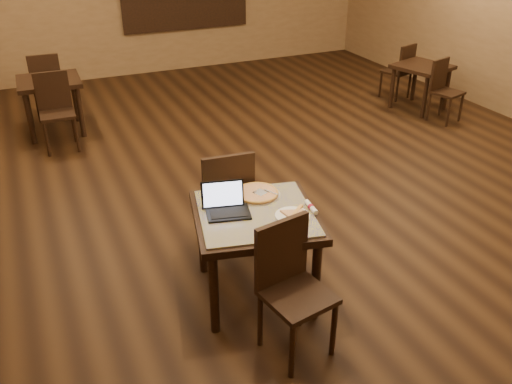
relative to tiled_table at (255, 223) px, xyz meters
name	(u,v)px	position (x,y,z in m)	size (l,w,h in m)	color
ground	(282,182)	(1.08, 1.68, -0.66)	(10.00, 10.00, 0.00)	black
tiled_table	(255,223)	(0.00, 0.00, 0.00)	(1.10, 1.10, 0.76)	black
chair_main_near	(290,281)	(-0.02, -0.62, -0.11)	(0.49, 0.49, 0.98)	black
chair_main_far	(226,198)	(-0.01, 0.61, -0.08)	(0.48, 0.48, 1.02)	black
laptop	(226,204)	(-0.20, 0.10, 0.16)	(0.37, 0.32, 0.22)	black
plate	(292,216)	(0.22, -0.18, 0.11)	(0.26, 0.26, 0.01)	white
pizza_slice	(293,214)	(0.22, -0.18, 0.13)	(0.21, 0.21, 0.02)	beige
pizza_pan	(257,194)	(0.12, 0.24, 0.11)	(0.37, 0.37, 0.01)	silver
pizza_whole	(257,193)	(0.12, 0.24, 0.12)	(0.34, 0.34, 0.02)	beige
spatula	(260,192)	(0.14, 0.22, 0.13)	(0.09, 0.22, 0.01)	silver
napkin_roll	(311,207)	(0.40, -0.14, 0.12)	(0.06, 0.19, 0.04)	white
other_table_a	(422,73)	(4.08, 3.04, -0.10)	(0.90, 0.90, 0.67)	black
other_table_a_chair_near	(443,87)	(4.06, 2.53, -0.17)	(0.47, 0.47, 0.87)	black
other_table_a_chair_far	(401,68)	(4.10, 3.55, -0.17)	(0.47, 0.47, 0.87)	black
other_table_b	(50,88)	(-1.08, 4.31, -0.04)	(0.81, 0.81, 0.74)	black
other_table_b_chair_near	(56,107)	(-1.08, 3.75, -0.12)	(0.43, 0.43, 0.96)	black
other_table_b_chair_far	(47,83)	(-1.08, 4.87, -0.12)	(0.43, 0.43, 0.96)	black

